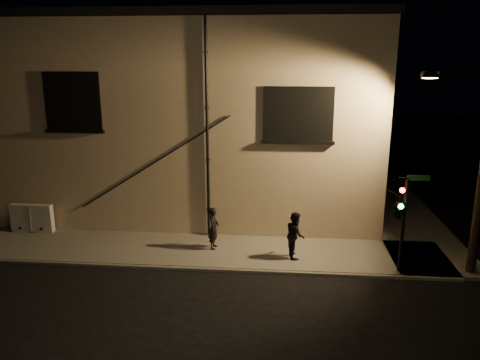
# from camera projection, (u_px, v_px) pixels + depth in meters

# --- Properties ---
(ground) EXTENTS (90.00, 90.00, 0.00)m
(ground) POSITION_uv_depth(u_px,v_px,m) (249.00, 272.00, 15.80)
(ground) COLOR black
(sidewalk) EXTENTS (21.00, 16.00, 0.12)m
(sidewalk) POSITION_uv_depth(u_px,v_px,m) (285.00, 226.00, 19.90)
(sidewalk) COLOR #64605A
(sidewalk) RESTS_ON ground
(building) EXTENTS (16.20, 12.23, 8.80)m
(building) POSITION_uv_depth(u_px,v_px,m) (203.00, 111.00, 23.60)
(building) COLOR #C3AC8C
(building) RESTS_ON ground
(utility_cabinet) EXTENTS (1.73, 0.29, 1.14)m
(utility_cabinet) POSITION_uv_depth(u_px,v_px,m) (32.00, 218.00, 19.01)
(utility_cabinet) COLOR silver
(utility_cabinet) RESTS_ON sidewalk
(pedestrian_a) EXTENTS (0.42, 0.60, 1.58)m
(pedestrian_a) POSITION_uv_depth(u_px,v_px,m) (214.00, 228.00, 17.27)
(pedestrian_a) COLOR black
(pedestrian_a) RESTS_ON sidewalk
(pedestrian_b) EXTENTS (0.73, 0.89, 1.66)m
(pedestrian_b) POSITION_uv_depth(u_px,v_px,m) (295.00, 235.00, 16.53)
(pedestrian_b) COLOR black
(pedestrian_b) RESTS_ON sidewalk
(traffic_signal) EXTENTS (1.35, 1.95, 3.31)m
(traffic_signal) POSITION_uv_depth(u_px,v_px,m) (399.00, 208.00, 14.96)
(traffic_signal) COLOR black
(traffic_signal) RESTS_ON sidewalk
(streetlamp_pole) EXTENTS (2.02, 1.39, 7.07)m
(streetlamp_pole) POSITION_uv_depth(u_px,v_px,m) (480.00, 164.00, 14.72)
(streetlamp_pole) COLOR black
(streetlamp_pole) RESTS_ON ground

